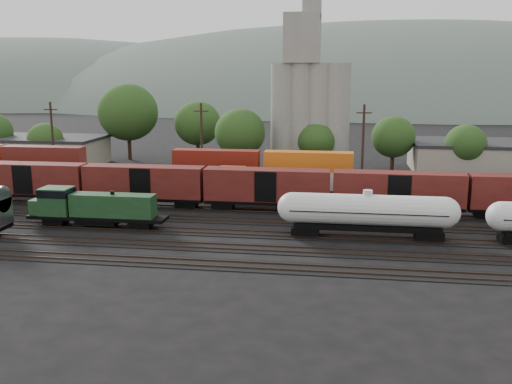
# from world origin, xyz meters

# --- Properties ---
(ground) EXTENTS (600.00, 600.00, 0.00)m
(ground) POSITION_xyz_m (0.00, 0.00, 0.00)
(ground) COLOR black
(tracks) EXTENTS (180.00, 33.20, 0.20)m
(tracks) POSITION_xyz_m (0.00, 0.00, 0.05)
(tracks) COLOR black
(tracks) RESTS_ON ground
(green_locomotive) EXTENTS (15.21, 2.68, 4.03)m
(green_locomotive) POSITION_xyz_m (-17.88, -5.00, 2.32)
(green_locomotive) COLOR black
(green_locomotive) RESTS_ON ground
(tank_car_a) EXTENTS (18.12, 3.24, 4.75)m
(tank_car_a) POSITION_xyz_m (11.60, -5.00, 2.81)
(tank_car_a) COLOR silver
(tank_car_a) RESTS_ON ground
(orange_locomotive) EXTENTS (16.65, 2.77, 4.16)m
(orange_locomotive) POSITION_xyz_m (-0.98, 10.00, 2.39)
(orange_locomotive) COLOR black
(orange_locomotive) RESTS_ON ground
(boxcar_string) EXTENTS (169.00, 2.90, 4.20)m
(boxcar_string) POSITION_xyz_m (15.56, 5.00, 3.12)
(boxcar_string) COLOR black
(boxcar_string) RESTS_ON ground
(container_wall) EXTENTS (160.00, 2.60, 5.80)m
(container_wall) POSITION_xyz_m (-6.36, 15.00, 2.70)
(container_wall) COLOR black
(container_wall) RESTS_ON ground
(grain_silo) EXTENTS (13.40, 5.00, 29.00)m
(grain_silo) POSITION_xyz_m (3.28, 36.00, 11.26)
(grain_silo) COLOR gray
(grain_silo) RESTS_ON ground
(industrial_sheds) EXTENTS (119.38, 17.26, 5.10)m
(industrial_sheds) POSITION_xyz_m (6.63, 35.25, 2.56)
(industrial_sheds) COLOR #9E937F
(industrial_sheds) RESTS_ON ground
(tree_band) EXTENTS (160.62, 21.48, 14.42)m
(tree_band) POSITION_xyz_m (-2.19, 36.73, 7.16)
(tree_band) COLOR black
(tree_band) RESTS_ON ground
(utility_poles) EXTENTS (122.20, 0.36, 12.00)m
(utility_poles) POSITION_xyz_m (0.00, 22.00, 6.21)
(utility_poles) COLOR black
(utility_poles) RESTS_ON ground
(distant_hills) EXTENTS (860.00, 286.00, 130.00)m
(distant_hills) POSITION_xyz_m (23.92, 260.00, -20.56)
(distant_hills) COLOR #59665B
(distant_hills) RESTS_ON ground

